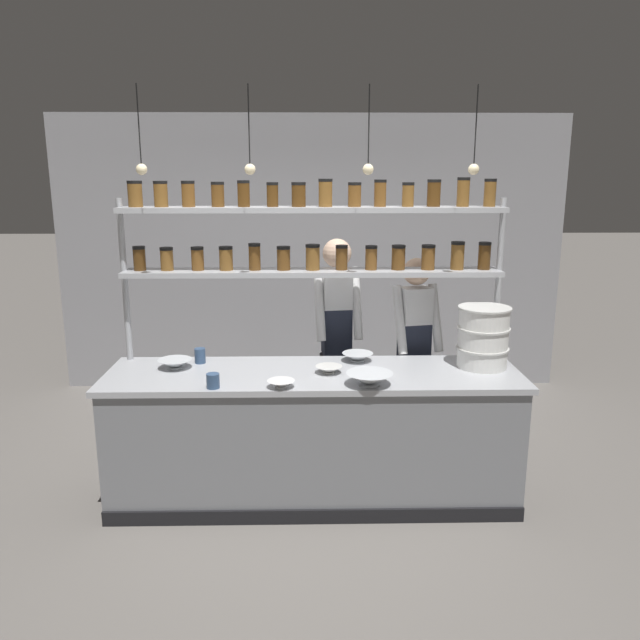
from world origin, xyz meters
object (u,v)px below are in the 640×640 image
Objects in this scene: spice_shelf_unit at (313,243)px; prep_bowl_far_left at (358,357)px; prep_bowl_center_back at (329,370)px; prep_bowl_near_left at (175,364)px; chef_center at (414,347)px; prep_bowl_center_front at (281,384)px; container_stack at (483,337)px; prep_bowl_near_right at (369,379)px; serving_cup_front at (200,356)px; serving_cup_by_board at (213,381)px; chef_left at (337,332)px.

spice_shelf_unit reaches higher than prep_bowl_far_left.
prep_bowl_near_left is at bearing 173.18° from prep_bowl_center_back.
prep_bowl_far_left is (1.27, 0.14, -0.00)m from prep_bowl_near_left.
prep_bowl_far_left is at bearing -155.12° from chef_center.
prep_bowl_center_front is 0.77m from prep_bowl_far_left.
container_stack is at bearing -11.29° from spice_shelf_unit.
prep_bowl_center_front is 0.96× the size of prep_bowl_center_back.
prep_bowl_far_left is at bearing 170.13° from container_stack.
serving_cup_front reaches higher than prep_bowl_near_right.
chef_center is 0.59m from prep_bowl_far_left.
prep_bowl_near_right is at bearing -128.52° from chef_center.
chef_center is 1.68m from serving_cup_by_board.
spice_shelf_unit is 0.87m from prep_bowl_far_left.
chef_left is 18.68× the size of serving_cup_by_board.
serving_cup_by_board is at bearing -158.88° from prep_bowl_center_back.
prep_bowl_near_left is 0.20m from serving_cup_front.
prep_bowl_near_left is at bearing 179.86° from container_stack.
chef_left reaches higher than prep_bowl_far_left.
serving_cup_front is at bearing 156.48° from prep_bowl_near_right.
prep_bowl_center_back is at bearing -173.52° from container_stack.
chef_center reaches higher than prep_bowl_near_left.
chef_left is at bearing 147.74° from container_stack.
chef_left is at bearing 83.34° from prep_bowl_center_back.
prep_bowl_center_front is at bearing -137.27° from prep_bowl_center_back.
prep_bowl_near_right is at bearing -16.17° from prep_bowl_near_left.
spice_shelf_unit is 1.13m from serving_cup_front.
container_stack is at bearing -0.14° from prep_bowl_near_left.
chef_left is 1.10m from prep_bowl_center_front.
prep_bowl_near_left is at bearing -173.59° from prep_bowl_far_left.
container_stack is 2.35× the size of prep_bowl_center_back.
chef_left is 5.84× the size of prep_bowl_near_right.
container_stack is 1.83× the size of prep_bowl_near_left.
chef_left reaches higher than serving_cup_by_board.
prep_bowl_center_front is at bearing -28.93° from prep_bowl_near_left.
prep_bowl_near_right is at bearing -155.46° from container_stack.
prep_bowl_near_right is at bearing -86.28° from prep_bowl_far_left.
prep_bowl_center_front is 0.80m from serving_cup_front.
prep_bowl_center_back is at bearing -149.81° from chef_center.
prep_bowl_near_left is at bearing 163.83° from prep_bowl_near_right.
prep_bowl_far_left is 2.07× the size of serving_cup_front.
chef_left is 10.02× the size of prep_bowl_center_front.
chef_center is (0.60, -0.12, -0.09)m from chef_left.
prep_bowl_center_front is 0.43m from serving_cup_by_board.
prep_bowl_center_front is (0.75, -0.41, -0.01)m from prep_bowl_near_left.
serving_cup_front is (-0.91, 0.25, 0.03)m from prep_bowl_center_back.
chef_left is at bearing 51.24° from serving_cup_by_board.
container_stack reaches higher than prep_bowl_center_front.
prep_bowl_near_left is (-1.74, -0.50, 0.03)m from chef_center.
serving_cup_by_board is (-1.42, -0.91, 0.04)m from chef_center.
spice_shelf_unit is 14.87× the size of prep_bowl_center_back.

